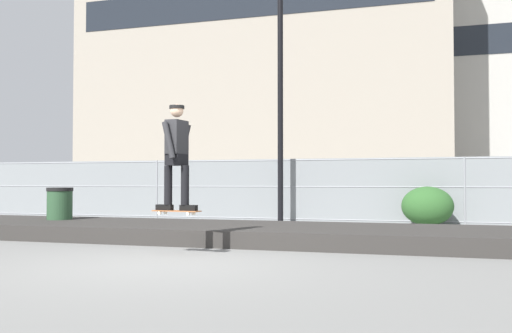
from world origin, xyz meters
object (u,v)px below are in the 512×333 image
(skateboard, at_px, (176,211))
(trash_bin, at_px, (60,210))
(skater, at_px, (177,150))
(shrub_left, at_px, (427,206))
(parked_car_near, at_px, (252,191))
(street_lamp, at_px, (280,65))

(skateboard, xyz_separation_m, trash_bin, (-4.17, 2.73, -0.17))
(skater, xyz_separation_m, trash_bin, (-4.17, 2.73, -1.14))
(skateboard, distance_m, shrub_left, 8.24)
(shrub_left, xyz_separation_m, trash_bin, (-8.05, -4.54, -0.00))
(skater, distance_m, trash_bin, 5.12)
(skateboard, relative_size, shrub_left, 0.61)
(parked_car_near, distance_m, shrub_left, 6.71)
(parked_car_near, xyz_separation_m, shrub_left, (5.87, -3.22, -0.32))
(skateboard, xyz_separation_m, street_lamp, (-0.16, 7.39, 3.85))
(street_lamp, height_order, shrub_left, street_lamp)
(skateboard, height_order, skater, skater)
(skater, height_order, parked_car_near, skater)
(skateboard, distance_m, trash_bin, 4.99)
(skateboard, bearing_deg, street_lamp, 91.23)
(shrub_left, distance_m, trash_bin, 9.25)
(skateboard, distance_m, parked_car_near, 10.68)
(skateboard, relative_size, skater, 0.48)
(skateboard, relative_size, street_lamp, 0.11)
(parked_car_near, bearing_deg, trash_bin, -105.71)
(skater, bearing_deg, trash_bin, 146.80)
(shrub_left, height_order, trash_bin, shrub_left)
(parked_car_near, bearing_deg, street_lamp, -59.49)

